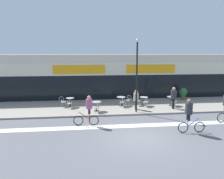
{
  "coord_description": "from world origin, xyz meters",
  "views": [
    {
      "loc": [
        -2.86,
        -11.14,
        4.65
      ],
      "look_at": [
        -0.7,
        7.18,
        1.58
      ],
      "focal_mm": 35.0,
      "sensor_mm": 36.0,
      "label": 1
    }
  ],
  "objects_px": {
    "cafe_chair_2_near": "(122,101)",
    "cafe_chair_3_side": "(137,100)",
    "bistro_table_2": "(121,99)",
    "bistro_table_3": "(144,99)",
    "bistro_table_4": "(171,99)",
    "cafe_chair_0_side": "(63,101)",
    "cafe_chair_4_near": "(174,101)",
    "pedestrian_far_end": "(136,98)",
    "cyclist_0": "(189,113)",
    "cafe_chair_3_near": "(146,101)",
    "pedestrian_near_end": "(174,96)",
    "bistro_table_0": "(70,101)",
    "bistro_table_1": "(96,104)",
    "lamp_post": "(137,71)",
    "cafe_chair_0_near": "(70,102)",
    "cyclist_2": "(88,108)",
    "planter_pot": "(183,93)",
    "cafe_chair_2_side": "(128,100)",
    "cafe_chair_1_near": "(97,106)"
  },
  "relations": [
    {
      "from": "bistro_table_1",
      "to": "lamp_post",
      "type": "xyz_separation_m",
      "value": [
        3.08,
        -0.62,
        2.67
      ]
    },
    {
      "from": "bistro_table_4",
      "to": "cafe_chair_4_near",
      "type": "distance_m",
      "value": 0.63
    },
    {
      "from": "bistro_table_2",
      "to": "cafe_chair_2_side",
      "type": "bearing_deg",
      "value": 0.36
    },
    {
      "from": "cafe_chair_0_side",
      "to": "pedestrian_far_end",
      "type": "bearing_deg",
      "value": -17.08
    },
    {
      "from": "cafe_chair_1_near",
      "to": "cyclist_0",
      "type": "bearing_deg",
      "value": -139.35
    },
    {
      "from": "cafe_chair_0_side",
      "to": "bistro_table_4",
      "type": "bearing_deg",
      "value": -6.21
    },
    {
      "from": "cafe_chair_0_side",
      "to": "cafe_chair_4_near",
      "type": "height_order",
      "value": "same"
    },
    {
      "from": "planter_pot",
      "to": "bistro_table_3",
      "type": "bearing_deg",
      "value": -157.17
    },
    {
      "from": "pedestrian_near_end",
      "to": "cyclist_0",
      "type": "bearing_deg",
      "value": 79.87
    },
    {
      "from": "bistro_table_2",
      "to": "lamp_post",
      "type": "bearing_deg",
      "value": -68.55
    },
    {
      "from": "cafe_chair_0_side",
      "to": "cafe_chair_1_near",
      "type": "xyz_separation_m",
      "value": [
        2.8,
        -2.24,
        0.0
      ]
    },
    {
      "from": "bistro_table_2",
      "to": "cyclist_0",
      "type": "bearing_deg",
      "value": -65.85
    },
    {
      "from": "cyclist_2",
      "to": "pedestrian_far_end",
      "type": "xyz_separation_m",
      "value": [
        3.89,
        3.21,
        -0.07
      ]
    },
    {
      "from": "bistro_table_2",
      "to": "bistro_table_3",
      "type": "distance_m",
      "value": 1.99
    },
    {
      "from": "bistro_table_1",
      "to": "pedestrian_far_end",
      "type": "height_order",
      "value": "pedestrian_far_end"
    },
    {
      "from": "bistro_table_1",
      "to": "cafe_chair_2_near",
      "type": "relative_size",
      "value": 0.85
    },
    {
      "from": "cafe_chair_2_side",
      "to": "cyclist_2",
      "type": "distance_m",
      "value": 5.83
    },
    {
      "from": "cafe_chair_3_side",
      "to": "planter_pot",
      "type": "bearing_deg",
      "value": 24.77
    },
    {
      "from": "cafe_chair_0_near",
      "to": "bistro_table_4",
      "type": "bearing_deg",
      "value": -90.02
    },
    {
      "from": "bistro_table_2",
      "to": "cafe_chair_3_side",
      "type": "height_order",
      "value": "cafe_chair_3_side"
    },
    {
      "from": "bistro_table_0",
      "to": "cafe_chair_3_near",
      "type": "xyz_separation_m",
      "value": [
        6.38,
        -0.91,
        -0.03
      ]
    },
    {
      "from": "bistro_table_4",
      "to": "pedestrian_near_end",
      "type": "height_order",
      "value": "pedestrian_near_end"
    },
    {
      "from": "cyclist_0",
      "to": "cyclist_2",
      "type": "relative_size",
      "value": 1.03
    },
    {
      "from": "bistro_table_1",
      "to": "cafe_chair_0_near",
      "type": "bearing_deg",
      "value": 155.24
    },
    {
      "from": "bistro_table_4",
      "to": "cyclist_0",
      "type": "distance_m",
      "value": 6.41
    },
    {
      "from": "bistro_table_3",
      "to": "cafe_chair_2_side",
      "type": "height_order",
      "value": "cafe_chair_2_side"
    },
    {
      "from": "bistro_table_1",
      "to": "cyclist_0",
      "type": "distance_m",
      "value": 7.32
    },
    {
      "from": "cafe_chair_3_near",
      "to": "cyclist_0",
      "type": "distance_m",
      "value": 5.94
    },
    {
      "from": "bistro_table_2",
      "to": "bistro_table_4",
      "type": "xyz_separation_m",
      "value": [
        4.4,
        -0.43,
        0.0
      ]
    },
    {
      "from": "cafe_chair_2_near",
      "to": "cafe_chair_3_side",
      "type": "xyz_separation_m",
      "value": [
        1.36,
        0.43,
        0.0
      ]
    },
    {
      "from": "cafe_chair_0_near",
      "to": "lamp_post",
      "type": "height_order",
      "value": "lamp_post"
    },
    {
      "from": "planter_pot",
      "to": "lamp_post",
      "type": "xyz_separation_m",
      "value": [
        -5.61,
        -3.84,
        2.53
      ]
    },
    {
      "from": "cafe_chair_4_near",
      "to": "pedestrian_far_end",
      "type": "distance_m",
      "value": 3.45
    },
    {
      "from": "cafe_chair_3_near",
      "to": "pedestrian_near_end",
      "type": "distance_m",
      "value": 2.32
    },
    {
      "from": "lamp_post",
      "to": "pedestrian_near_end",
      "type": "distance_m",
      "value": 3.96
    },
    {
      "from": "bistro_table_3",
      "to": "pedestrian_far_end",
      "type": "relative_size",
      "value": 0.47
    },
    {
      "from": "bistro_table_2",
      "to": "cafe_chair_2_side",
      "type": "xyz_separation_m",
      "value": [
        0.63,
        0.0,
        -0.04
      ]
    },
    {
      "from": "bistro_table_1",
      "to": "pedestrian_far_end",
      "type": "xyz_separation_m",
      "value": [
        3.23,
        0.12,
        0.41
      ]
    },
    {
      "from": "cafe_chair_0_side",
      "to": "cafe_chair_2_side",
      "type": "distance_m",
      "value": 5.64
    },
    {
      "from": "planter_pot",
      "to": "cafe_chair_2_near",
      "type": "bearing_deg",
      "value": -160.34
    },
    {
      "from": "bistro_table_3",
      "to": "lamp_post",
      "type": "height_order",
      "value": "lamp_post"
    },
    {
      "from": "cafe_chair_4_near",
      "to": "cyclist_0",
      "type": "relative_size",
      "value": 0.44
    },
    {
      "from": "bistro_table_0",
      "to": "pedestrian_near_end",
      "type": "relative_size",
      "value": 0.43
    },
    {
      "from": "bistro_table_1",
      "to": "cafe_chair_3_side",
      "type": "bearing_deg",
      "value": 20.56
    },
    {
      "from": "cafe_chair_2_side",
      "to": "cafe_chair_1_near",
      "type": "bearing_deg",
      "value": 34.34
    },
    {
      "from": "bistro_table_1",
      "to": "bistro_table_3",
      "type": "distance_m",
      "value": 4.42
    },
    {
      "from": "bistro_table_0",
      "to": "cafe_chair_2_near",
      "type": "height_order",
      "value": "cafe_chair_2_near"
    },
    {
      "from": "cafe_chair_3_near",
      "to": "cyclist_2",
      "type": "height_order",
      "value": "cyclist_2"
    },
    {
      "from": "bistro_table_1",
      "to": "lamp_post",
      "type": "bearing_deg",
      "value": -11.37
    },
    {
      "from": "cafe_chair_0_near",
      "to": "cafe_chair_2_near",
      "type": "relative_size",
      "value": 1.0
    }
  ]
}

